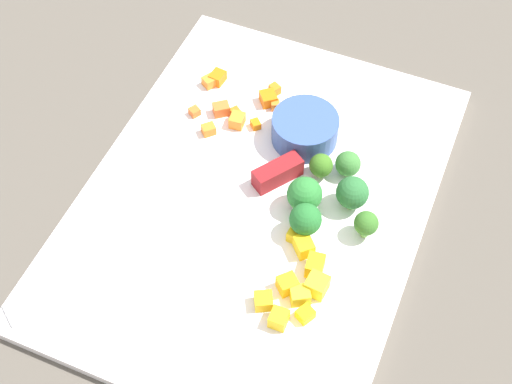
# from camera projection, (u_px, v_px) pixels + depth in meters

# --- Properties ---
(ground_plane) EXTENTS (4.00, 4.00, 0.00)m
(ground_plane) POSITION_uv_depth(u_px,v_px,m) (256.00, 204.00, 0.82)
(ground_plane) COLOR #534D44
(cutting_board) EXTENTS (0.50, 0.36, 0.01)m
(cutting_board) POSITION_uv_depth(u_px,v_px,m) (256.00, 200.00, 0.82)
(cutting_board) COLOR white
(cutting_board) RESTS_ON ground_plane
(prep_bowl) EXTENTS (0.08, 0.08, 0.03)m
(prep_bowl) POSITION_uv_depth(u_px,v_px,m) (305.00, 129.00, 0.85)
(prep_bowl) COLOR #365293
(prep_bowl) RESTS_ON cutting_board
(chef_knife) EXTENTS (0.30, 0.22, 0.02)m
(chef_knife) POSITION_uv_depth(u_px,v_px,m) (215.00, 207.00, 0.80)
(chef_knife) COLOR silver
(chef_knife) RESTS_ON cutting_board
(carrot_dice_0) EXTENTS (0.02, 0.02, 0.01)m
(carrot_dice_0) POSITION_uv_depth(u_px,v_px,m) (256.00, 124.00, 0.87)
(carrot_dice_0) COLOR orange
(carrot_dice_0) RESTS_ON cutting_board
(carrot_dice_1) EXTENTS (0.01, 0.01, 0.01)m
(carrot_dice_1) POSITION_uv_depth(u_px,v_px,m) (275.00, 105.00, 0.89)
(carrot_dice_1) COLOR orange
(carrot_dice_1) RESTS_ON cutting_board
(carrot_dice_2) EXTENTS (0.02, 0.02, 0.01)m
(carrot_dice_2) POSITION_uv_depth(u_px,v_px,m) (237.00, 120.00, 0.87)
(carrot_dice_2) COLOR orange
(carrot_dice_2) RESTS_ON cutting_board
(carrot_dice_3) EXTENTS (0.02, 0.02, 0.01)m
(carrot_dice_3) POSITION_uv_depth(u_px,v_px,m) (195.00, 112.00, 0.88)
(carrot_dice_3) COLOR orange
(carrot_dice_3) RESTS_ON cutting_board
(carrot_dice_4) EXTENTS (0.03, 0.03, 0.01)m
(carrot_dice_4) POSITION_uv_depth(u_px,v_px,m) (268.00, 98.00, 0.89)
(carrot_dice_4) COLOR orange
(carrot_dice_4) RESTS_ON cutting_board
(carrot_dice_5) EXTENTS (0.02, 0.02, 0.01)m
(carrot_dice_5) POSITION_uv_depth(u_px,v_px,m) (209.00, 130.00, 0.86)
(carrot_dice_5) COLOR orange
(carrot_dice_5) RESTS_ON cutting_board
(carrot_dice_6) EXTENTS (0.02, 0.02, 0.01)m
(carrot_dice_6) POSITION_uv_depth(u_px,v_px,m) (210.00, 81.00, 0.91)
(carrot_dice_6) COLOR orange
(carrot_dice_6) RESTS_ON cutting_board
(carrot_dice_7) EXTENTS (0.02, 0.02, 0.01)m
(carrot_dice_7) POSITION_uv_depth(u_px,v_px,m) (221.00, 109.00, 0.88)
(carrot_dice_7) COLOR orange
(carrot_dice_7) RESTS_ON cutting_board
(carrot_dice_8) EXTENTS (0.02, 0.02, 0.01)m
(carrot_dice_8) POSITION_uv_depth(u_px,v_px,m) (275.00, 89.00, 0.90)
(carrot_dice_8) COLOR orange
(carrot_dice_8) RESTS_ON cutting_board
(carrot_dice_9) EXTENTS (0.02, 0.02, 0.01)m
(carrot_dice_9) POSITION_uv_depth(u_px,v_px,m) (235.00, 112.00, 0.88)
(carrot_dice_9) COLOR orange
(carrot_dice_9) RESTS_ON cutting_board
(carrot_dice_10) EXTENTS (0.02, 0.02, 0.01)m
(carrot_dice_10) POSITION_uv_depth(u_px,v_px,m) (218.00, 77.00, 0.91)
(carrot_dice_10) COLOR orange
(carrot_dice_10) RESTS_ON cutting_board
(pepper_dice_0) EXTENTS (0.02, 0.02, 0.01)m
(pepper_dice_0) POSITION_uv_depth(u_px,v_px,m) (263.00, 301.00, 0.73)
(pepper_dice_0) COLOR yellow
(pepper_dice_0) RESTS_ON cutting_board
(pepper_dice_1) EXTENTS (0.02, 0.03, 0.02)m
(pepper_dice_1) POSITION_uv_depth(u_px,v_px,m) (300.00, 295.00, 0.73)
(pepper_dice_1) COLOR yellow
(pepper_dice_1) RESTS_ON cutting_board
(pepper_dice_2) EXTENTS (0.02, 0.02, 0.02)m
(pepper_dice_2) POSITION_uv_depth(u_px,v_px,m) (317.00, 285.00, 0.74)
(pepper_dice_2) COLOR yellow
(pepper_dice_2) RESTS_ON cutting_board
(pepper_dice_3) EXTENTS (0.02, 0.02, 0.02)m
(pepper_dice_3) POSITION_uv_depth(u_px,v_px,m) (315.00, 266.00, 0.75)
(pepper_dice_3) COLOR yellow
(pepper_dice_3) RESTS_ON cutting_board
(pepper_dice_4) EXTENTS (0.02, 0.02, 0.01)m
(pepper_dice_4) POSITION_uv_depth(u_px,v_px,m) (305.00, 314.00, 0.73)
(pepper_dice_4) COLOR yellow
(pepper_dice_4) RESTS_ON cutting_board
(pepper_dice_5) EXTENTS (0.02, 0.02, 0.02)m
(pepper_dice_5) POSITION_uv_depth(u_px,v_px,m) (279.00, 319.00, 0.72)
(pepper_dice_5) COLOR yellow
(pepper_dice_5) RESTS_ON cutting_board
(pepper_dice_6) EXTENTS (0.02, 0.02, 0.01)m
(pepper_dice_6) POSITION_uv_depth(u_px,v_px,m) (297.00, 235.00, 0.78)
(pepper_dice_6) COLOR yellow
(pepper_dice_6) RESTS_ON cutting_board
(pepper_dice_7) EXTENTS (0.03, 0.03, 0.02)m
(pepper_dice_7) POSITION_uv_depth(u_px,v_px,m) (304.00, 246.00, 0.77)
(pepper_dice_7) COLOR yellow
(pepper_dice_7) RESTS_ON cutting_board
(pepper_dice_8) EXTENTS (0.03, 0.03, 0.02)m
(pepper_dice_8) POSITION_uv_depth(u_px,v_px,m) (287.00, 284.00, 0.74)
(pepper_dice_8) COLOR yellow
(pepper_dice_8) RESTS_ON cutting_board
(broccoli_floret_0) EXTENTS (0.04, 0.04, 0.04)m
(broccoli_floret_0) POSITION_uv_depth(u_px,v_px,m) (352.00, 193.00, 0.79)
(broccoli_floret_0) COLOR #86BE65
(broccoli_floret_0) RESTS_ON cutting_board
(broccoli_floret_1) EXTENTS (0.03, 0.03, 0.03)m
(broccoli_floret_1) POSITION_uv_depth(u_px,v_px,m) (367.00, 221.00, 0.77)
(broccoli_floret_1) COLOR #80B75D
(broccoli_floret_1) RESTS_ON cutting_board
(broccoli_floret_2) EXTENTS (0.03, 0.03, 0.03)m
(broccoli_floret_2) POSITION_uv_depth(u_px,v_px,m) (348.00, 164.00, 0.82)
(broccoli_floret_2) COLOR #8EAF5B
(broccoli_floret_2) RESTS_ON cutting_board
(broccoli_floret_3) EXTENTS (0.03, 0.03, 0.03)m
(broccoli_floret_3) POSITION_uv_depth(u_px,v_px,m) (321.00, 166.00, 0.82)
(broccoli_floret_3) COLOR #96B666
(broccoli_floret_3) RESTS_ON cutting_board
(broccoli_floret_4) EXTENTS (0.04, 0.04, 0.04)m
(broccoli_floret_4) POSITION_uv_depth(u_px,v_px,m) (305.00, 195.00, 0.79)
(broccoli_floret_4) COLOR #8CAF55
(broccoli_floret_4) RESTS_ON cutting_board
(broccoli_floret_5) EXTENTS (0.03, 0.03, 0.04)m
(broccoli_floret_5) POSITION_uv_depth(u_px,v_px,m) (305.00, 220.00, 0.77)
(broccoli_floret_5) COLOR #8FAE58
(broccoli_floret_5) RESTS_ON cutting_board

